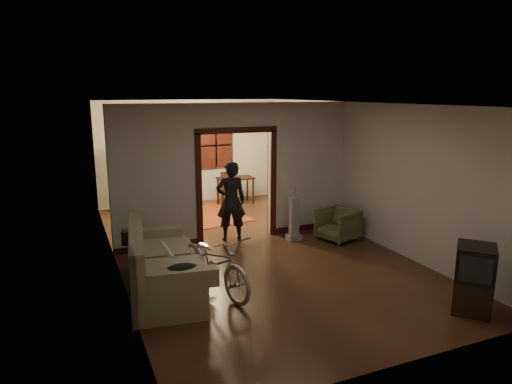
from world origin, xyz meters
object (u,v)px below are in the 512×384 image
person (231,201)px  desk (236,191)px  sofa (165,259)px  armchair (338,225)px  bicycle (215,262)px  locker (145,176)px

person → desk: bearing=-101.9°
sofa → desk: sofa is taller
person → sofa: bearing=57.5°
sofa → armchair: sofa is taller
armchair → bicycle: bearing=-81.6°
armchair → person: size_ratio=0.44×
armchair → desk: (-0.83, 3.79, 0.03)m
locker → armchair: bearing=-37.5°
sofa → locker: size_ratio=1.28×
armchair → person: bearing=-128.4°
sofa → desk: size_ratio=2.32×
sofa → person: size_ratio=1.35×
locker → desk: locker is taller
sofa → armchair: bearing=23.7°
bicycle → locker: size_ratio=1.03×
armchair → locker: locker is taller
person → desk: 3.20m
person → desk: (1.19, 2.93, -0.47)m
locker → desk: size_ratio=1.80×
bicycle → desk: bicycle is taller
sofa → armchair: (3.80, 1.06, -0.19)m
sofa → person: (1.78, 1.92, 0.31)m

